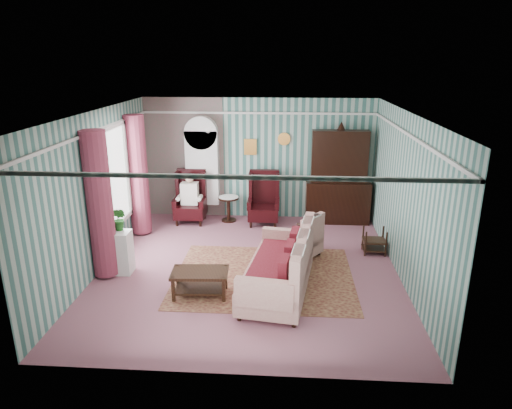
# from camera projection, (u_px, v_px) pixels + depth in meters

# --- Properties ---
(floor) EXTENTS (6.00, 6.00, 0.00)m
(floor) POSITION_uv_depth(u_px,v_px,m) (249.00, 269.00, 8.58)
(floor) COLOR #985866
(floor) RESTS_ON ground
(room_shell) EXTENTS (5.53, 6.02, 2.91)m
(room_shell) POSITION_uv_depth(u_px,v_px,m) (215.00, 162.00, 8.16)
(room_shell) COLOR #38665D
(room_shell) RESTS_ON ground
(bookcase) EXTENTS (0.80, 0.28, 2.24)m
(bookcase) POSITION_uv_depth(u_px,v_px,m) (203.00, 173.00, 11.01)
(bookcase) COLOR silver
(bookcase) RESTS_ON floor
(dresser_hutch) EXTENTS (1.50, 0.56, 2.36)m
(dresser_hutch) POSITION_uv_depth(u_px,v_px,m) (339.00, 174.00, 10.67)
(dresser_hutch) COLOR black
(dresser_hutch) RESTS_ON floor
(wingback_left) EXTENTS (0.76, 0.80, 1.25)m
(wingback_left) POSITION_uv_depth(u_px,v_px,m) (190.00, 197.00, 10.81)
(wingback_left) COLOR black
(wingback_left) RESTS_ON floor
(wingback_right) EXTENTS (0.76, 0.80, 1.25)m
(wingback_right) POSITION_uv_depth(u_px,v_px,m) (264.00, 199.00, 10.70)
(wingback_right) COLOR black
(wingback_right) RESTS_ON floor
(seated_woman) EXTENTS (0.44, 0.40, 1.18)m
(seated_woman) POSITION_uv_depth(u_px,v_px,m) (190.00, 199.00, 10.82)
(seated_woman) COLOR silver
(seated_woman) RESTS_ON floor
(round_side_table) EXTENTS (0.50, 0.50, 0.60)m
(round_side_table) POSITION_uv_depth(u_px,v_px,m) (229.00, 209.00, 11.00)
(round_side_table) COLOR black
(round_side_table) RESTS_ON floor
(nest_table) EXTENTS (0.45, 0.38, 0.54)m
(nest_table) POSITION_uv_depth(u_px,v_px,m) (374.00, 241.00, 9.19)
(nest_table) COLOR black
(nest_table) RESTS_ON floor
(plant_stand) EXTENTS (0.55, 0.35, 0.80)m
(plant_stand) POSITION_uv_depth(u_px,v_px,m) (116.00, 252.00, 8.32)
(plant_stand) COLOR white
(plant_stand) RESTS_ON floor
(rug) EXTENTS (3.20, 2.60, 0.01)m
(rug) POSITION_uv_depth(u_px,v_px,m) (264.00, 276.00, 8.27)
(rug) COLOR #44161C
(rug) RESTS_ON floor
(sofa) EXTENTS (1.26, 2.34, 1.02)m
(sofa) POSITION_uv_depth(u_px,v_px,m) (278.00, 264.00, 7.57)
(sofa) COLOR #B9A98F
(sofa) RESTS_ON floor
(floral_armchair) EXTENTS (1.14, 1.12, 0.95)m
(floral_armchair) POSITION_uv_depth(u_px,v_px,m) (300.00, 234.00, 8.98)
(floral_armchair) COLOR beige
(floral_armchair) RESTS_ON floor
(coffee_table) EXTENTS (0.96, 0.60, 0.44)m
(coffee_table) POSITION_uv_depth(u_px,v_px,m) (200.00, 283.00, 7.56)
(coffee_table) COLOR black
(coffee_table) RESTS_ON floor
(potted_plant_a) EXTENTS (0.37, 0.33, 0.37)m
(potted_plant_a) POSITION_uv_depth(u_px,v_px,m) (107.00, 223.00, 8.07)
(potted_plant_a) COLOR #1F591B
(potted_plant_a) RESTS_ON plant_stand
(potted_plant_b) EXTENTS (0.30, 0.27, 0.43)m
(potted_plant_b) POSITION_uv_depth(u_px,v_px,m) (120.00, 219.00, 8.19)
(potted_plant_b) COLOR #19511A
(potted_plant_b) RESTS_ON plant_stand
(potted_plant_c) EXTENTS (0.21, 0.21, 0.36)m
(potted_plant_c) POSITION_uv_depth(u_px,v_px,m) (112.00, 220.00, 8.25)
(potted_plant_c) COLOR #244D18
(potted_plant_c) RESTS_ON plant_stand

